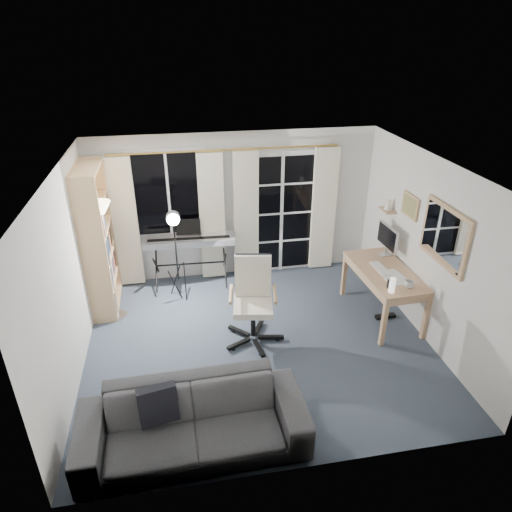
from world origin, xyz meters
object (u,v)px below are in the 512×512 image
(mug, at_px, (410,284))
(sofa, at_px, (192,414))
(torchiere_lamp, at_px, (103,227))
(monitor, at_px, (387,238))
(bookshelf, at_px, (95,245))
(studio_light, at_px, (174,229))
(office_chair, at_px, (253,292))
(keyboard_piano, at_px, (189,241))
(desk, at_px, (385,276))

(mug, relative_size, sofa, 0.05)
(torchiere_lamp, bearing_deg, monitor, -2.96)
(bookshelf, xyz_separation_m, studio_light, (1.12, -0.02, 0.17))
(torchiere_lamp, relative_size, sofa, 0.79)
(monitor, xyz_separation_m, mug, (-0.10, -0.95, -0.22))
(office_chair, bearing_deg, keyboard_piano, 126.17)
(studio_light, bearing_deg, mug, -26.19)
(office_chair, xyz_separation_m, desk, (1.92, 0.14, -0.03))
(office_chair, relative_size, desk, 0.82)
(keyboard_piano, bearing_deg, monitor, -15.17)
(office_chair, distance_m, mug, 2.06)
(studio_light, bearing_deg, office_chair, -48.96)
(desk, bearing_deg, bookshelf, 163.36)
(torchiere_lamp, relative_size, mug, 14.56)
(keyboard_piano, height_order, monitor, monitor)
(monitor, bearing_deg, torchiere_lamp, 174.25)
(torchiere_lamp, bearing_deg, bookshelf, 122.18)
(studio_light, relative_size, office_chair, 1.28)
(bookshelf, bearing_deg, office_chair, -29.35)
(office_chair, bearing_deg, studio_light, 140.84)
(bookshelf, xyz_separation_m, torchiere_lamp, (0.21, -0.33, 0.40))
(torchiere_lamp, height_order, office_chair, torchiere_lamp)
(mug, bearing_deg, monitor, 84.20)
(torchiere_lamp, distance_m, mug, 4.12)
(bookshelf, relative_size, keyboard_piano, 1.50)
(office_chair, xyz_separation_m, mug, (2.02, -0.36, 0.12))
(torchiere_lamp, xyz_separation_m, desk, (3.80, -0.66, -0.78))
(torchiere_lamp, bearing_deg, office_chair, -23.00)
(torchiere_lamp, height_order, desk, torchiere_lamp)
(keyboard_piano, distance_m, mug, 3.35)
(bookshelf, distance_m, desk, 4.14)
(bookshelf, distance_m, office_chair, 2.40)
(sofa, bearing_deg, torchiere_lamp, 109.75)
(torchiere_lamp, bearing_deg, desk, -9.80)
(desk, bearing_deg, monitor, 63.61)
(bookshelf, relative_size, office_chair, 1.86)
(keyboard_piano, xyz_separation_m, studio_light, (-0.21, -0.41, 0.41))
(torchiere_lamp, bearing_deg, keyboard_piano, 32.46)
(desk, height_order, monitor, monitor)
(studio_light, distance_m, mug, 3.35)
(studio_light, relative_size, desk, 1.05)
(keyboard_piano, xyz_separation_m, monitor, (2.87, -0.92, 0.24))
(studio_light, xyz_separation_m, mug, (2.98, -1.46, -0.39))
(bookshelf, relative_size, mug, 17.72)
(studio_light, height_order, office_chair, studio_light)
(office_chair, distance_m, desk, 1.93)
(office_chair, height_order, sofa, office_chair)
(mug, bearing_deg, bookshelf, 160.09)
(desk, distance_m, mug, 0.53)
(keyboard_piano, relative_size, studio_light, 0.97)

